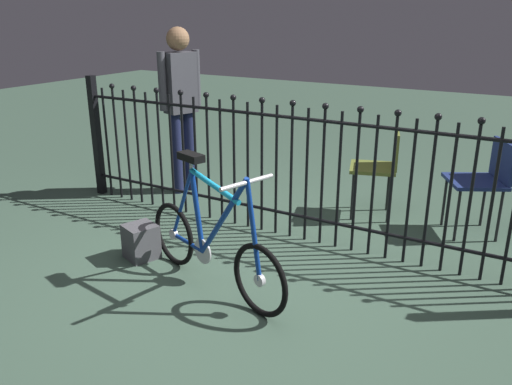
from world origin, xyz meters
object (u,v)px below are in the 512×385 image
at_px(bicycle, 212,243).
at_px(chair_olive, 381,163).
at_px(chair_navy, 485,177).
at_px(display_crate, 141,241).
at_px(person_visitor, 181,96).

bearing_deg(bicycle, chair_olive, 73.13).
height_order(chair_navy, display_crate, chair_navy).
distance_m(bicycle, chair_navy, 2.36).
bearing_deg(chair_olive, person_visitor, -170.36).
distance_m(chair_olive, chair_navy, 0.86).
distance_m(person_visitor, display_crate, 1.79).
bearing_deg(bicycle, display_crate, 172.82).
bearing_deg(chair_navy, chair_olive, -178.14).
xyz_separation_m(chair_navy, person_visitor, (-2.82, -0.36, 0.48)).
relative_size(bicycle, chair_navy, 1.69).
distance_m(chair_navy, person_visitor, 2.89).
height_order(chair_olive, display_crate, chair_olive).
relative_size(chair_navy, person_visitor, 0.49).
distance_m(bicycle, display_crate, 0.75).
bearing_deg(display_crate, person_visitor, 115.67).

